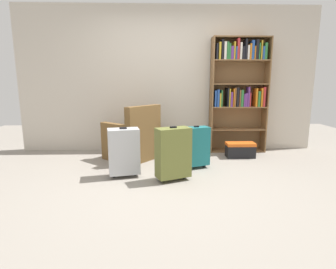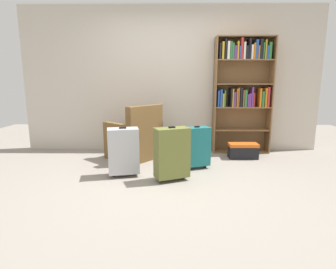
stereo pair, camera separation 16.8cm
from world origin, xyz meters
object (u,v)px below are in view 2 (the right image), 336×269
Objects in this scene: mug at (165,157)px; storage_box at (243,150)px; bookshelf at (243,86)px; suitcase_silver at (124,151)px; armchair at (135,140)px; suitcase_olive at (172,153)px; suitcase_teal at (197,147)px.

storage_box is at bearing 4.27° from mug.
suitcase_silver is (-1.90, -1.34, -0.84)m from bookshelf.
suitcase_olive is at bearing -59.45° from armchair.
armchair is 1.83m from storage_box.
suitcase_olive is (-1.20, -1.06, 0.24)m from storage_box.
suitcase_teal is at bearing -131.26° from bookshelf.
suitcase_teal is at bearing -43.83° from mug.
armchair reaches higher than storage_box.
storage_box is 0.75× the size of suitcase_teal.
suitcase_silver reaches higher than mug.
storage_box is at bearing 0.63° from armchair.
bookshelf is at bearing 14.00° from armchair.
armchair is 0.57m from mug.
mug is (-1.37, -0.54, -1.14)m from bookshelf.
armchair is at bearing 170.97° from mug.
bookshelf is 2.84× the size of suitcase_olive.
mug is at bearing 56.04° from suitcase_silver.
armchair is (-1.86, -0.46, -0.87)m from bookshelf.
bookshelf reaches higher than suitcase_olive.
bookshelf is 2.12m from suitcase_olive.
bookshelf is 1.15m from storage_box.
storage_box is at bearing 41.42° from suitcase_olive.
suitcase_olive is at bearing -129.70° from bookshelf.
suitcase_silver is at bearing -144.90° from bookshelf.
suitcase_silver is at bearing -154.30° from storage_box.
bookshelf reaches higher than storage_box.
armchair reaches higher than suitcase_silver.
suitcase_olive is at bearing -82.95° from mug.
suitcase_olive reaches higher than mug.
suitcase_teal is (0.98, -0.54, 0.02)m from armchair.
storage_box is (1.82, 0.02, -0.18)m from armchair.
bookshelf reaches higher than suitcase_silver.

